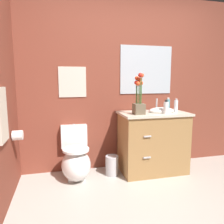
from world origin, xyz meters
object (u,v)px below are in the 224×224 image
at_px(toilet, 76,161).
at_px(trash_bin, 112,165).
at_px(hand_wash_bottle, 168,105).
at_px(lotion_bottle, 176,106).
at_px(hanging_towel, 2,115).
at_px(vanity_cabinet, 153,141).
at_px(flower_vase, 139,100).
at_px(wall_poster, 72,82).
at_px(soap_bottle, 166,107).
at_px(wall_mirror, 146,70).
at_px(toilet_paper_roll, 18,135).

bearing_deg(toilet, trash_bin, -2.03).
height_order(toilet, hand_wash_bottle, hand_wash_bottle).
distance_m(lotion_bottle, hanging_towel, 2.19).
distance_m(vanity_cabinet, trash_bin, 0.67).
height_order(toilet, vanity_cabinet, vanity_cabinet).
bearing_deg(lotion_bottle, trash_bin, 177.76).
bearing_deg(lotion_bottle, toilet, 177.83).
distance_m(toilet, lotion_bottle, 1.58).
xyz_separation_m(flower_vase, wall_poster, (-0.83, 0.39, 0.23)).
bearing_deg(trash_bin, soap_bottle, -12.15).
bearing_deg(soap_bottle, wall_mirror, 104.38).
distance_m(trash_bin, toilet_paper_roll, 1.29).
height_order(hand_wash_bottle, wall_mirror, wall_mirror).
distance_m(hand_wash_bottle, trash_bin, 1.16).
xyz_separation_m(lotion_bottle, wall_mirror, (-0.33, 0.32, 0.51)).
relative_size(wall_mirror, toilet_paper_roll, 7.27).
distance_m(wall_poster, toilet_paper_roll, 1.00).
distance_m(hand_wash_bottle, wall_mirror, 0.62).
xyz_separation_m(lotion_bottle, trash_bin, (-0.92, 0.04, -0.80)).
distance_m(vanity_cabinet, hand_wash_bottle, 0.56).
relative_size(hanging_towel, toilet_paper_roll, 4.73).
bearing_deg(lotion_bottle, wall_poster, 167.21).
xyz_separation_m(wall_mirror, hanging_towel, (-1.80, -0.84, -0.47)).
bearing_deg(soap_bottle, hanging_towel, -168.06).
relative_size(soap_bottle, lotion_bottle, 0.98).
bearing_deg(trash_bin, lotion_bottle, -2.24).
distance_m(toilet, toilet_paper_roll, 0.82).
relative_size(wall_poster, toilet_paper_roll, 3.78).
distance_m(soap_bottle, trash_bin, 1.08).
height_order(soap_bottle, hand_wash_bottle, hand_wash_bottle).
xyz_separation_m(trash_bin, wall_poster, (-0.49, 0.28, 1.14)).
relative_size(vanity_cabinet, wall_mirror, 1.29).
bearing_deg(hand_wash_bottle, trash_bin, -179.20).
bearing_deg(trash_bin, toilet_paper_roll, -171.16).
distance_m(vanity_cabinet, wall_mirror, 1.05).
bearing_deg(hanging_towel, lotion_bottle, 13.74).
height_order(vanity_cabinet, soap_bottle, soap_bottle).
bearing_deg(flower_vase, hanging_towel, -163.78).
bearing_deg(wall_poster, lotion_bottle, -12.79).
xyz_separation_m(hanging_towel, toilet_paper_roll, (0.06, 0.38, -0.30)).
xyz_separation_m(toilet, vanity_cabinet, (1.09, -0.03, 0.20)).
xyz_separation_m(vanity_cabinet, toilet_paper_roll, (-1.75, -0.17, 0.24)).
xyz_separation_m(wall_poster, hanging_towel, (-0.72, -0.84, -0.30)).
relative_size(toilet, vanity_cabinet, 0.67).
bearing_deg(flower_vase, hand_wash_bottle, 13.77).
bearing_deg(wall_mirror, lotion_bottle, -44.32).
bearing_deg(hanging_towel, vanity_cabinet, 16.89).
bearing_deg(wall_poster, soap_bottle, -20.05).
xyz_separation_m(hand_wash_bottle, hanging_towel, (-2.03, -0.57, 0.03)).
xyz_separation_m(toilet, wall_mirror, (1.09, 0.27, 1.21)).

